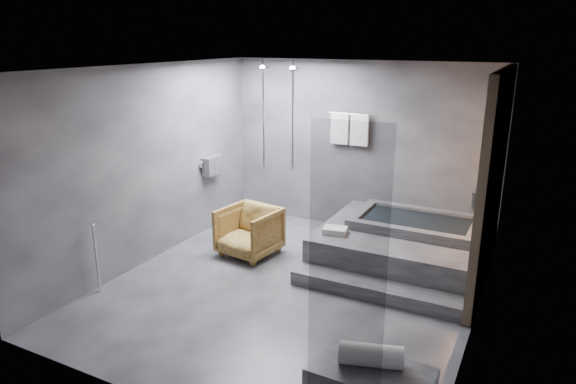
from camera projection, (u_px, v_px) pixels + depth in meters
The scene contains 6 objects.
room at pixel (329, 158), 6.24m from camera, with size 5.00×5.04×2.82m.
tub_deck at pixel (401, 246), 7.41m from camera, with size 2.20×2.00×0.50m, color #313133.
tub_step at pixel (375, 290), 6.45m from camera, with size 2.20×0.36×0.18m, color #313133.
driftwood_chair at pixel (249, 231), 7.64m from camera, with size 0.78×0.80×0.73m, color #4F3513.
rolled_towel at pixel (371, 355), 4.34m from camera, with size 0.19×0.19×0.54m, color white.
deck_towel at pixel (335, 231), 7.18m from camera, with size 0.32×0.24×0.09m, color silver.
Camera 1 is at (2.72, -5.41, 3.13)m, focal length 32.00 mm.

